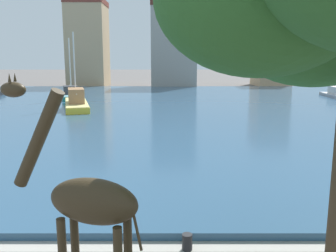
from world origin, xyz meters
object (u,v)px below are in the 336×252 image
Objects in this scene: giraffe_statue at (86,205)px; mooring_bollard at (187,244)px; sailboat_yellow at (76,103)px; sailboat_teal at (71,97)px.

giraffe_statue is 8.46× the size of mooring_bollard.
sailboat_yellow is 6.69m from sailboat_teal.
sailboat_yellow reaches higher than sailboat_teal.
giraffe_statue is 33.16m from sailboat_teal.
sailboat_yellow is 1.39× the size of sailboat_teal.
giraffe_statue is 0.47× the size of sailboat_yellow.
sailboat_yellow is 17.97× the size of mooring_bollard.
giraffe_statue is at bearing -127.54° from mooring_bollard.
sailboat_yellow is at bearing 104.45° from giraffe_statue.
sailboat_yellow reaches higher than mooring_bollard.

